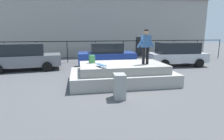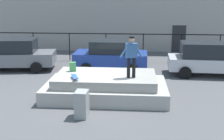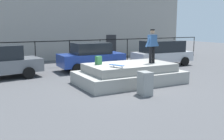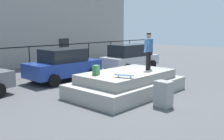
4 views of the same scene
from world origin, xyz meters
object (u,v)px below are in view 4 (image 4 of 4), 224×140
at_px(backpack, 96,70).
at_px(utility_box, 163,94).
at_px(skateboard, 124,75).
at_px(car_silver_hatchback_far, 131,57).
at_px(skateboarder, 149,49).
at_px(car_blue_sedan_mid, 63,65).

distance_m(backpack, utility_box, 2.89).
distance_m(skateboard, backpack, 1.25).
bearing_deg(car_silver_hatchback_far, backpack, -152.50).
height_order(car_silver_hatchback_far, utility_box, car_silver_hatchback_far).
bearing_deg(backpack, skateboarder, -31.09).
bearing_deg(skateboard, backpack, 105.00).
relative_size(skateboarder, car_silver_hatchback_far, 0.39).
xyz_separation_m(car_blue_sedan_mid, car_silver_hatchback_far, (5.33, -0.48, 0.04)).
bearing_deg(backpack, car_silver_hatchback_far, 13.44).
bearing_deg(skateboard, skateboarder, 10.47).
distance_m(car_blue_sedan_mid, utility_box, 6.65).
height_order(skateboarder, utility_box, skateboarder).
distance_m(skateboarder, utility_box, 2.94).
height_order(skateboard, car_blue_sedan_mid, car_blue_sedan_mid).
relative_size(skateboarder, utility_box, 1.72).
bearing_deg(car_blue_sedan_mid, backpack, -108.97).
xyz_separation_m(backpack, utility_box, (0.85, -2.67, -0.70)).
height_order(backpack, car_blue_sedan_mid, car_blue_sedan_mid).
bearing_deg(car_blue_sedan_mid, skateboard, -101.37).
bearing_deg(utility_box, skateboard, 113.66).
height_order(skateboarder, backpack, skateboarder).
bearing_deg(car_silver_hatchback_far, car_blue_sedan_mid, 174.90).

